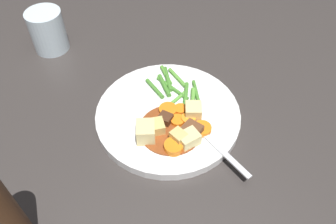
{
  "coord_description": "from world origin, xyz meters",
  "views": [
    {
      "loc": [
        0.42,
        -0.05,
        0.5
      ],
      "look_at": [
        0.0,
        0.0,
        0.02
      ],
      "focal_mm": 36.41,
      "sensor_mm": 36.0,
      "label": 1
    }
  ],
  "objects_px": {
    "potato_chunk_3": "(193,111)",
    "water_glass": "(48,31)",
    "carrot_slice_1": "(167,110)",
    "carrot_slice_4": "(175,147)",
    "fork": "(211,140)",
    "meat_chunk_1": "(192,131)",
    "carrot_slice_3": "(180,108)",
    "potato_chunk_1": "(178,137)",
    "potato_chunk_4": "(156,127)",
    "potato_chunk_0": "(189,139)",
    "meat_chunk_0": "(165,119)",
    "carrot_slice_5": "(202,129)",
    "carrot_slice_2": "(178,121)",
    "pepper_mill": "(4,218)",
    "potato_chunk_2": "(146,132)",
    "carrot_slice_0": "(189,120)",
    "dinner_plate": "(168,115)"
  },
  "relations": [
    {
      "from": "carrot_slice_3",
      "to": "potato_chunk_1",
      "type": "relative_size",
      "value": 0.95
    },
    {
      "from": "potato_chunk_0",
      "to": "potato_chunk_4",
      "type": "distance_m",
      "value": 0.06
    },
    {
      "from": "dinner_plate",
      "to": "potato_chunk_3",
      "type": "xyz_separation_m",
      "value": [
        0.02,
        0.04,
        0.02
      ]
    },
    {
      "from": "carrot_slice_5",
      "to": "potato_chunk_0",
      "type": "distance_m",
      "value": 0.04
    },
    {
      "from": "carrot_slice_3",
      "to": "water_glass",
      "type": "distance_m",
      "value": 0.36
    },
    {
      "from": "potato_chunk_1",
      "to": "carrot_slice_0",
      "type": "bearing_deg",
      "value": 149.57
    },
    {
      "from": "potato_chunk_3",
      "to": "water_glass",
      "type": "distance_m",
      "value": 0.39
    },
    {
      "from": "carrot_slice_5",
      "to": "fork",
      "type": "height_order",
      "value": "carrot_slice_5"
    },
    {
      "from": "carrot_slice_1",
      "to": "carrot_slice_4",
      "type": "xyz_separation_m",
      "value": [
        0.09,
        0.0,
        0.0
      ]
    },
    {
      "from": "potato_chunk_1",
      "to": "carrot_slice_5",
      "type": "bearing_deg",
      "value": 113.69
    },
    {
      "from": "potato_chunk_1",
      "to": "meat_chunk_0",
      "type": "distance_m",
      "value": 0.05
    },
    {
      "from": "potato_chunk_4",
      "to": "meat_chunk_0",
      "type": "distance_m",
      "value": 0.03
    },
    {
      "from": "carrot_slice_3",
      "to": "carrot_slice_5",
      "type": "distance_m",
      "value": 0.06
    },
    {
      "from": "carrot_slice_2",
      "to": "pepper_mill",
      "type": "height_order",
      "value": "pepper_mill"
    },
    {
      "from": "water_glass",
      "to": "potato_chunk_3",
      "type": "bearing_deg",
      "value": 48.0
    },
    {
      "from": "carrot_slice_0",
      "to": "pepper_mill",
      "type": "xyz_separation_m",
      "value": [
        0.18,
        -0.27,
        0.05
      ]
    },
    {
      "from": "potato_chunk_3",
      "to": "pepper_mill",
      "type": "relative_size",
      "value": 0.2
    },
    {
      "from": "potato_chunk_3",
      "to": "dinner_plate",
      "type": "bearing_deg",
      "value": -108.82
    },
    {
      "from": "carrot_slice_0",
      "to": "potato_chunk_3",
      "type": "distance_m",
      "value": 0.02
    },
    {
      "from": "carrot_slice_5",
      "to": "potato_chunk_2",
      "type": "xyz_separation_m",
      "value": [
        0.01,
        -0.1,
        0.01
      ]
    },
    {
      "from": "pepper_mill",
      "to": "dinner_plate",
      "type": "bearing_deg",
      "value": 131.57
    },
    {
      "from": "carrot_slice_1",
      "to": "water_glass",
      "type": "height_order",
      "value": "water_glass"
    },
    {
      "from": "carrot_slice_4",
      "to": "meat_chunk_0",
      "type": "relative_size",
      "value": 1.43
    },
    {
      "from": "potato_chunk_0",
      "to": "fork",
      "type": "height_order",
      "value": "potato_chunk_0"
    },
    {
      "from": "dinner_plate",
      "to": "carrot_slice_5",
      "type": "bearing_deg",
      "value": 48.09
    },
    {
      "from": "carrot_slice_0",
      "to": "carrot_slice_1",
      "type": "bearing_deg",
      "value": -128.22
    },
    {
      "from": "carrot_slice_3",
      "to": "potato_chunk_4",
      "type": "height_order",
      "value": "potato_chunk_4"
    },
    {
      "from": "potato_chunk_0",
      "to": "potato_chunk_2",
      "type": "height_order",
      "value": "potato_chunk_2"
    },
    {
      "from": "potato_chunk_2",
      "to": "meat_chunk_1",
      "type": "bearing_deg",
      "value": 88.57
    },
    {
      "from": "carrot_slice_5",
      "to": "carrot_slice_3",
      "type": "bearing_deg",
      "value": -148.66
    },
    {
      "from": "meat_chunk_1",
      "to": "potato_chunk_3",
      "type": "bearing_deg",
      "value": 168.31
    },
    {
      "from": "carrot_slice_3",
      "to": "potato_chunk_2",
      "type": "height_order",
      "value": "potato_chunk_2"
    },
    {
      "from": "meat_chunk_1",
      "to": "fork",
      "type": "xyz_separation_m",
      "value": [
        0.02,
        0.03,
        -0.01
      ]
    },
    {
      "from": "carrot_slice_1",
      "to": "carrot_slice_4",
      "type": "height_order",
      "value": "carrot_slice_4"
    },
    {
      "from": "carrot_slice_2",
      "to": "meat_chunk_0",
      "type": "height_order",
      "value": "meat_chunk_0"
    },
    {
      "from": "potato_chunk_0",
      "to": "water_glass",
      "type": "xyz_separation_m",
      "value": [
        -0.32,
        -0.27,
        0.02
      ]
    },
    {
      "from": "carrot_slice_4",
      "to": "potato_chunk_3",
      "type": "height_order",
      "value": "potato_chunk_3"
    },
    {
      "from": "potato_chunk_3",
      "to": "potato_chunk_4",
      "type": "distance_m",
      "value": 0.08
    },
    {
      "from": "carrot_slice_2",
      "to": "pepper_mill",
      "type": "bearing_deg",
      "value": -53.96
    },
    {
      "from": "carrot_slice_5",
      "to": "potato_chunk_1",
      "type": "relative_size",
      "value": 1.29
    },
    {
      "from": "potato_chunk_3",
      "to": "water_glass",
      "type": "height_order",
      "value": "water_glass"
    },
    {
      "from": "potato_chunk_0",
      "to": "water_glass",
      "type": "height_order",
      "value": "water_glass"
    },
    {
      "from": "potato_chunk_1",
      "to": "potato_chunk_4",
      "type": "relative_size",
      "value": 0.91
    },
    {
      "from": "meat_chunk_0",
      "to": "water_glass",
      "type": "xyz_separation_m",
      "value": [
        -0.27,
        -0.23,
        0.02
      ]
    },
    {
      "from": "fork",
      "to": "carrot_slice_4",
      "type": "bearing_deg",
      "value": -81.03
    },
    {
      "from": "dinner_plate",
      "to": "potato_chunk_2",
      "type": "distance_m",
      "value": 0.08
    },
    {
      "from": "carrot_slice_4",
      "to": "fork",
      "type": "bearing_deg",
      "value": 98.97
    },
    {
      "from": "potato_chunk_4",
      "to": "fork",
      "type": "relative_size",
      "value": 0.18
    },
    {
      "from": "carrot_slice_1",
      "to": "potato_chunk_0",
      "type": "xyz_separation_m",
      "value": [
        0.08,
        0.03,
        0.01
      ]
    },
    {
      "from": "carrot_slice_2",
      "to": "potato_chunk_3",
      "type": "height_order",
      "value": "potato_chunk_3"
    }
  ]
}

